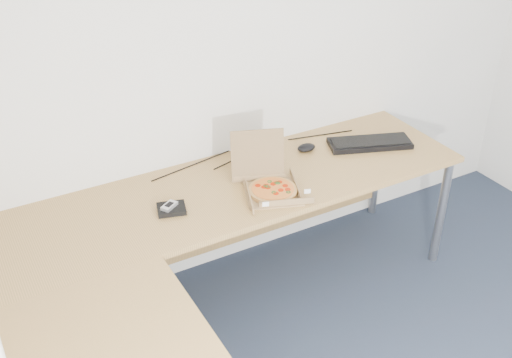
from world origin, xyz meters
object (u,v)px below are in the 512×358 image
pizza_box (271,186)px  drinking_glass (253,161)px  wallet (171,209)px  desk (216,254)px  keyboard (370,143)px

pizza_box → drinking_glass: size_ratio=2.71×
drinking_glass → wallet: bearing=-164.5°
drinking_glass → wallet: size_ratio=0.87×
pizza_box → wallet: size_ratio=2.37×
desk → drinking_glass: bearing=47.6°
desk → drinking_glass: (0.48, 0.52, 0.09)m
pizza_box → drinking_glass: (0.03, 0.23, 0.03)m
desk → drinking_glass: size_ratio=21.25×
keyboard → pizza_box: bearing=-147.7°
desk → keyboard: keyboard is taller
pizza_box → drinking_glass: 0.24m
desk → pizza_box: 0.54m
pizza_box → keyboard: 0.76m
keyboard → wallet: (-1.25, -0.07, -0.00)m
drinking_glass → keyboard: bearing=-6.4°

